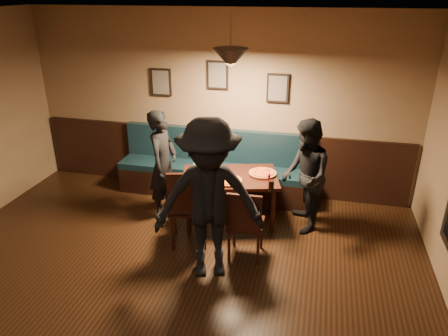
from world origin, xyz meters
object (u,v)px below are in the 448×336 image
diner_right (305,176)px  diner_front (209,200)px  dining_table (230,198)px  tabasco_bottle (269,177)px  chair_near_left (188,205)px  chair_near_right (246,222)px  diner_left (163,164)px  booth_bench (214,166)px  soda_glass (271,186)px

diner_right → diner_front: diner_front is taller
dining_table → tabasco_bottle: 0.68m
diner_right → diner_front: 1.58m
chair_near_left → chair_near_right: (0.76, -0.13, -0.07)m
chair_near_right → tabasco_bottle: bearing=75.6°
dining_table → chair_near_right: (0.37, -0.78, 0.12)m
diner_right → diner_left: bearing=-101.8°
booth_bench → tabasco_bottle: size_ratio=23.30×
dining_table → diner_front: (0.04, -1.20, 0.59)m
soda_glass → dining_table: bearing=150.8°
soda_glass → tabasco_bottle: 0.29m
diner_front → soda_glass: diner_front is taller
booth_bench → diner_front: size_ratio=1.61×
chair_near_left → chair_near_right: chair_near_left is taller
diner_left → diner_right: size_ratio=1.01×
chair_near_left → diner_front: size_ratio=0.57×
chair_near_right → diner_front: diner_front is taller
chair_near_right → soda_glass: size_ratio=6.20×
booth_bench → diner_front: 2.01m
chair_near_left → soda_glass: 1.07m
chair_near_left → diner_right: bearing=11.6°
booth_bench → diner_right: (1.42, -0.67, 0.27)m
diner_right → tabasco_bottle: diner_right is taller
diner_right → tabasco_bottle: (-0.46, -0.10, -0.02)m
diner_front → tabasco_bottle: bearing=49.0°
dining_table → soda_glass: size_ratio=8.63×
chair_near_right → diner_left: 1.56m
chair_near_right → tabasco_bottle: 0.80m
diner_front → soda_glass: (0.57, 0.86, -0.17)m
chair_near_left → tabasco_bottle: (0.93, 0.60, 0.22)m
diner_right → diner_front: size_ratio=0.82×
chair_near_right → diner_front: (-0.34, -0.42, 0.47)m
diner_left → chair_near_left: bearing=-135.0°
dining_table → diner_front: size_ratio=0.69×
dining_table → chair_near_left: size_ratio=1.20×
chair_near_right → diner_front: size_ratio=0.49×
dining_table → diner_left: bearing=166.3°
chair_near_left → tabasco_bottle: chair_near_left is taller
diner_right → soda_glass: diner_right is taller
booth_bench → dining_table: booth_bench is taller
chair_near_right → diner_right: size_ratio=0.60×
booth_bench → chair_near_left: (0.03, -1.37, 0.03)m
dining_table → soda_glass: soda_glass is taller
diner_left → diner_front: (0.99, -1.18, 0.16)m
diner_left → dining_table: bearing=-85.4°
diner_left → diner_front: size_ratio=0.83×
booth_bench → chair_near_left: bearing=-88.9°
dining_table → soda_glass: (0.61, -0.34, 0.42)m
diner_left → tabasco_bottle: diner_left is taller
diner_front → diner_right: bearing=35.0°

